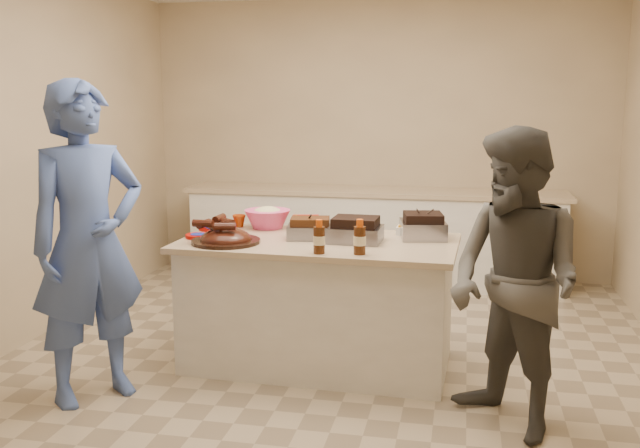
% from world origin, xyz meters
% --- Properties ---
extents(room, '(4.50, 5.00, 2.70)m').
position_xyz_m(room, '(0.00, 0.00, 0.00)').
color(room, tan).
rests_on(room, ground).
extents(back_counter, '(3.60, 0.64, 0.90)m').
position_xyz_m(back_counter, '(0.00, 2.20, 0.45)').
color(back_counter, silver).
rests_on(back_counter, ground).
extents(island, '(1.83, 1.01, 0.85)m').
position_xyz_m(island, '(-0.08, -0.03, 0.00)').
color(island, silver).
rests_on(island, ground).
extents(rib_platter, '(0.51, 0.51, 0.18)m').
position_xyz_m(rib_platter, '(-0.65, -0.23, 0.85)').
color(rib_platter, '#43180E').
rests_on(rib_platter, island).
extents(pulled_pork_tray, '(0.33, 0.27, 0.09)m').
position_xyz_m(pulled_pork_tray, '(-0.15, 0.02, 0.85)').
color(pulled_pork_tray, '#47230F').
rests_on(pulled_pork_tray, island).
extents(brisket_tray, '(0.34, 0.29, 0.10)m').
position_xyz_m(brisket_tray, '(0.16, -0.02, 0.85)').
color(brisket_tray, black).
rests_on(brisket_tray, island).
extents(roasting_pan, '(0.34, 0.34, 0.12)m').
position_xyz_m(roasting_pan, '(0.58, 0.17, 0.85)').
color(roasting_pan, gray).
rests_on(roasting_pan, island).
extents(coleslaw_bowl, '(0.34, 0.34, 0.22)m').
position_xyz_m(coleslaw_bowl, '(-0.52, 0.32, 0.85)').
color(coleslaw_bowl, '#E34685').
rests_on(coleslaw_bowl, island).
extents(sausage_plate, '(0.33, 0.33, 0.05)m').
position_xyz_m(sausage_plate, '(0.13, 0.34, 0.85)').
color(sausage_plate, silver).
rests_on(sausage_plate, island).
extents(mac_cheese_dish, '(0.28, 0.21, 0.07)m').
position_xyz_m(mac_cheese_dish, '(0.54, 0.32, 0.85)').
color(mac_cheese_dish, '#FFAE1A').
rests_on(mac_cheese_dish, island).
extents(bbq_bottle_a, '(0.07, 0.07, 0.21)m').
position_xyz_m(bbq_bottle_a, '(0.00, -0.41, 0.85)').
color(bbq_bottle_a, '#3A1B09').
rests_on(bbq_bottle_a, island).
extents(bbq_bottle_b, '(0.07, 0.07, 0.21)m').
position_xyz_m(bbq_bottle_b, '(0.24, -0.38, 0.85)').
color(bbq_bottle_b, '#3A1B09').
rests_on(bbq_bottle_b, island).
extents(mustard_bottle, '(0.05, 0.05, 0.13)m').
position_xyz_m(mustard_bottle, '(-0.29, 0.21, 0.85)').
color(mustard_bottle, '#F4BE06').
rests_on(mustard_bottle, island).
extents(sauce_bowl, '(0.12, 0.04, 0.12)m').
position_xyz_m(sauce_bowl, '(-0.18, 0.25, 0.85)').
color(sauce_bowl, silver).
rests_on(sauce_bowl, island).
extents(plate_stack_large, '(0.26, 0.26, 0.03)m').
position_xyz_m(plate_stack_large, '(-0.87, 0.21, 0.85)').
color(plate_stack_large, '#9B0600').
rests_on(plate_stack_large, island).
extents(plate_stack_small, '(0.17, 0.17, 0.02)m').
position_xyz_m(plate_stack_small, '(-0.88, -0.11, 0.85)').
color(plate_stack_small, '#9B0600').
rests_on(plate_stack_small, island).
extents(plastic_cup, '(0.10, 0.09, 0.09)m').
position_xyz_m(plastic_cup, '(-0.74, 0.33, 0.85)').
color(plastic_cup, '#993709').
rests_on(plastic_cup, island).
extents(basket_stack, '(0.21, 0.17, 0.09)m').
position_xyz_m(basket_stack, '(-0.25, 0.35, 0.85)').
color(basket_stack, '#9B0600').
rests_on(basket_stack, island).
extents(guest_blue, '(1.90, 1.70, 0.45)m').
position_xyz_m(guest_blue, '(-1.28, -0.81, 0.00)').
color(guest_blue, '#4460AA').
rests_on(guest_blue, ground).
extents(guest_gray, '(1.75, 1.67, 0.62)m').
position_xyz_m(guest_gray, '(1.12, -0.77, 0.00)').
color(guest_gray, '#514F49').
rests_on(guest_gray, ground).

